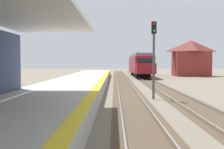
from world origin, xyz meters
name	(u,v)px	position (x,y,z in m)	size (l,w,h in m)	color
station_platform	(49,102)	(-2.50, 16.00, 0.45)	(5.00, 80.00, 0.91)	#A8A8A3
track_pair_nearest_platform	(130,99)	(1.90, 20.00, 0.05)	(2.34, 120.00, 0.16)	#4C3D2D
track_pair_middle	(182,99)	(5.30, 20.00, 0.05)	(2.34, 120.00, 0.16)	#4C3D2D
approaching_train	(140,64)	(5.30, 50.53, 2.18)	(2.93, 19.60, 4.76)	maroon
rail_signal_post	(154,52)	(3.49, 20.53, 3.19)	(0.32, 0.34, 5.20)	#4C4C4C
distant_trackside_house	(191,57)	(14.62, 51.86, 3.34)	(6.60, 5.28, 6.40)	maroon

